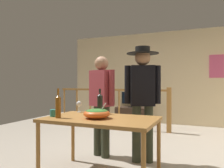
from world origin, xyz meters
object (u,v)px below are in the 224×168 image
wine_bottle_dark (100,103)px  person_standing_right (143,93)px  framed_picture (223,66)px  stair_railing (127,104)px  tv_console (132,115)px  salad_bowl (97,113)px  mug_teal (53,113)px  wine_glass (79,104)px  serving_table (100,123)px  wine_bottle_amber (58,106)px  flat_screen_tv (131,98)px  person_standing_left (102,98)px

wine_bottle_dark → person_standing_right: person_standing_right is taller
framed_picture → stair_railing: 2.66m
tv_console → person_standing_right: bearing=-69.2°
salad_bowl → mug_teal: 0.58m
mug_teal → wine_glass: bearing=80.9°
serving_table → person_standing_right: (0.34, 0.73, 0.35)m
stair_railing → mug_teal: (0.04, -2.99, 0.14)m
serving_table → person_standing_right: 0.88m
serving_table → stair_railing: bearing=102.5°
stair_railing → salad_bowl: (0.61, -2.90, 0.16)m
wine_glass → wine_bottle_amber: (0.05, -0.56, 0.03)m
stair_railing → wine_glass: bearing=-87.4°
salad_bowl → wine_bottle_amber: wine_bottle_amber is taller
framed_picture → salad_bowl: 4.38m
stair_railing → tv_console: bearing=99.9°
framed_picture → flat_screen_tv: size_ratio=1.14×
serving_table → wine_bottle_dark: wine_bottle_dark is taller
serving_table → person_standing_left: person_standing_left is taller
person_standing_right → salad_bowl: bearing=45.0°
stair_railing → serving_table: bearing=-77.5°
flat_screen_tv → person_standing_right: 3.10m
tv_console → serving_table: (0.77, -3.64, 0.44)m
tv_console → salad_bowl: salad_bowl is taller
person_standing_left → wine_bottle_amber: bearing=102.6°
framed_picture → serving_table: bearing=-112.1°
wine_bottle_dark → mug_teal: 0.63m
stair_railing → mug_teal: stair_railing is taller
wine_glass → wine_bottle_dark: 0.37m
stair_railing → flat_screen_tv: stair_railing is taller
wine_glass → wine_bottle_dark: bearing=-7.4°
tv_console → person_standing_right: person_standing_right is taller
flat_screen_tv → salad_bowl: size_ratio=1.74×
wine_glass → person_standing_right: (0.85, 0.39, 0.16)m
wine_bottle_dark → person_standing_right: size_ratio=0.20×
framed_picture → salad_bowl: bearing=-112.1°
tv_console → wine_bottle_amber: size_ratio=2.48×
mug_teal → person_standing_right: (0.93, 0.88, 0.23)m
tv_console → person_standing_right: (1.11, -2.91, 0.79)m
person_standing_left → framed_picture: bearing=-100.5°
wine_bottle_dark → person_standing_left: size_ratio=0.22×
framed_picture → wine_bottle_amber: bearing=-116.5°
stair_railing → wine_glass: stair_railing is taller
stair_railing → flat_screen_tv: (-0.14, 0.77, 0.08)m
person_standing_left → tv_console: bearing=-60.8°
mug_teal → person_standing_left: bearing=73.7°
tv_console → wine_bottle_dark: 3.47m
framed_picture → wine_bottle_dark: size_ratio=1.85×
stair_railing → mug_teal: bearing=-89.3°
flat_screen_tv → salad_bowl: bearing=-78.5°
flat_screen_tv → wine_glass: same height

